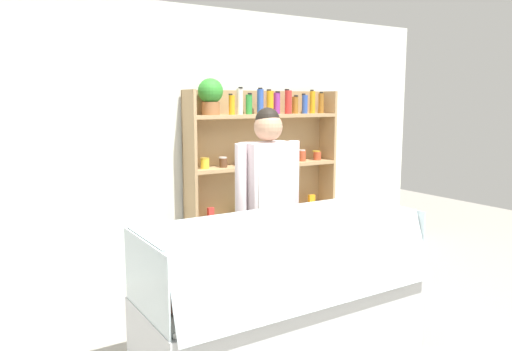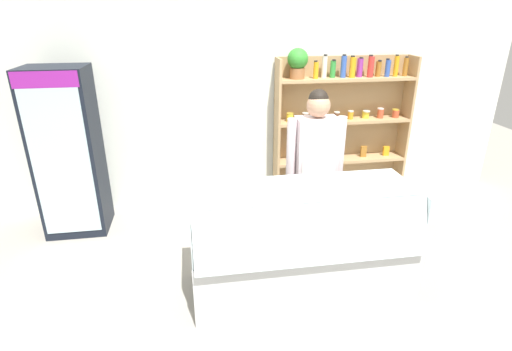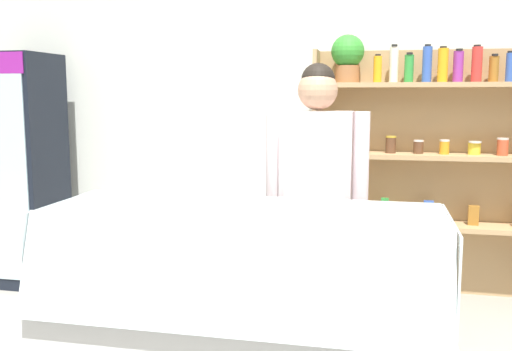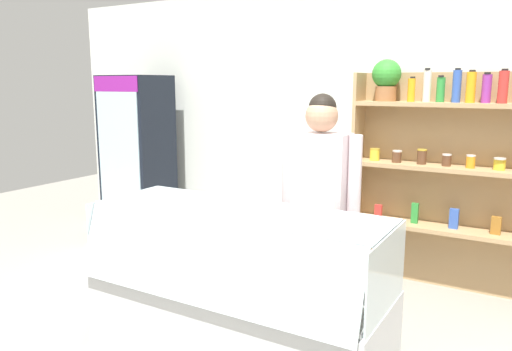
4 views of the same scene
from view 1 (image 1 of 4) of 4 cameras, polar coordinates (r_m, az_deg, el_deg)
back_wall at (r=4.99m, az=-11.00°, el=3.54°), size 6.80×0.10×2.70m
shelving_unit at (r=5.31m, az=0.19°, el=1.54°), size 1.75×0.29×1.99m
deli_display_case at (r=3.51m, az=3.17°, el=-16.02°), size 1.93×0.80×1.01m
shop_clerk at (r=3.95m, az=1.42°, el=-2.38°), size 0.59×0.25×1.72m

